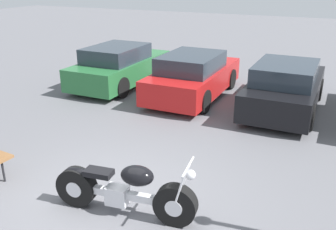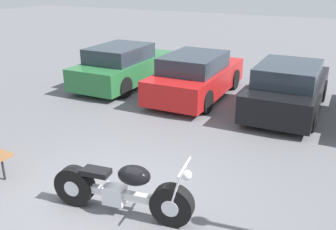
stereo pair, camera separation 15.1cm
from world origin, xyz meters
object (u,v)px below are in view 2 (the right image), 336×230
at_px(parked_car_red, 196,76).
at_px(parked_car_black, 288,88).
at_px(parked_car_green, 123,66).
at_px(motorcycle, 120,190).

height_order(parked_car_red, parked_car_black, same).
bearing_deg(parked_car_red, parked_car_green, 176.67).
distance_m(parked_car_green, parked_car_black, 5.40).
bearing_deg(parked_car_green, motorcycle, -57.64).
height_order(motorcycle, parked_car_green, parked_car_green).
distance_m(motorcycle, parked_car_red, 6.16).
relative_size(parked_car_green, parked_car_black, 1.00).
xyz_separation_m(parked_car_green, parked_car_black, (5.39, -0.19, 0.00)).
bearing_deg(motorcycle, parked_car_red, 101.48).
bearing_deg(parked_car_black, parked_car_red, 179.21).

